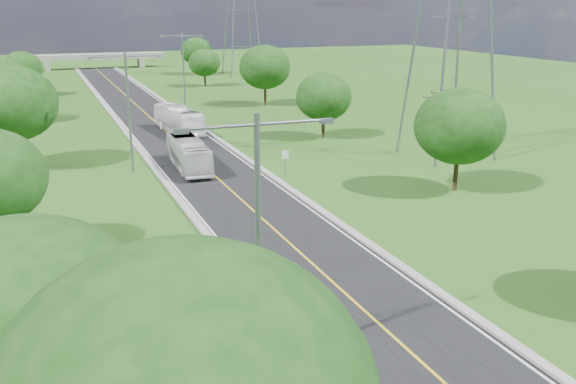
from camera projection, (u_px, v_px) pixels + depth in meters
name	position (u px, v px, depth m)	size (l,w,h in m)	color
ground	(168.00, 134.00, 70.15)	(260.00, 260.00, 0.00)	#294E15
road	(158.00, 125.00, 75.50)	(8.00, 150.00, 0.06)	black
curb_left	(121.00, 126.00, 73.98)	(0.50, 150.00, 0.22)	gray
curb_right	(193.00, 122.00, 76.97)	(0.50, 150.00, 0.22)	gray
speed_limit_sign	(285.00, 159.00, 51.88)	(0.55, 0.09, 2.40)	slate
overpass	(95.00, 57.00, 140.87)	(30.00, 3.00, 3.20)	gray
streetlight_near_left	(258.00, 223.00, 23.52)	(5.90, 0.25, 10.00)	slate
streetlight_mid_left	(128.00, 101.00, 52.98)	(5.90, 0.25, 10.00)	slate
streetlight_far_right	(183.00, 64.00, 86.66)	(5.90, 0.25, 10.00)	slate
power_tower_near	(455.00, 0.00, 56.11)	(9.00, 6.40, 28.00)	slate
power_tower_far	(241.00, 2.00, 124.46)	(9.00, 6.40, 28.00)	slate
tree_la	(27.00, 327.00, 17.33)	(7.14, 7.14, 8.30)	black
tree_lc	(12.00, 103.00, 54.37)	(7.56, 7.56, 8.79)	black
tree_le	(22.00, 68.00, 97.74)	(5.88, 5.88, 6.84)	black
tree_rb	(459.00, 126.00, 47.62)	(6.72, 6.72, 7.82)	black
tree_rc	(324.00, 97.00, 67.08)	(5.88, 5.88, 6.84)	black
tree_rd	(265.00, 67.00, 88.94)	(7.14, 7.14, 8.30)	black
tree_re	(204.00, 63.00, 109.83)	(5.46, 5.46, 6.35)	black
tree_rf	(196.00, 51.00, 128.74)	(6.30, 6.30, 7.33)	black
bus_outbound	(178.00, 120.00, 70.24)	(2.41, 10.28, 2.86)	white
bus_inbound	(188.00, 153.00, 54.82)	(2.25, 9.61, 2.68)	silver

